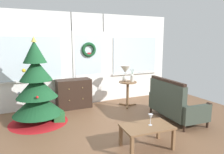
{
  "coord_description": "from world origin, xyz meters",
  "views": [
    {
      "loc": [
        -1.85,
        -3.59,
        1.79
      ],
      "look_at": [
        0.05,
        0.55,
        1.0
      ],
      "focal_mm": 33.41,
      "sensor_mm": 36.0,
      "label": 1
    }
  ],
  "objects_px": {
    "flower_vase": "(132,78)",
    "wine_glass": "(151,117)",
    "gift_box": "(59,117)",
    "christmas_tree": "(37,92)",
    "settee_sofa": "(173,104)",
    "table_lamp": "(125,71)",
    "side_table": "(128,89)",
    "dresser_cabinet": "(74,94)",
    "coffee_table": "(147,129)"
  },
  "relations": [
    {
      "from": "flower_vase",
      "to": "christmas_tree",
      "type": "bearing_deg",
      "value": -176.52
    },
    {
      "from": "settee_sofa",
      "to": "table_lamp",
      "type": "bearing_deg",
      "value": 110.45
    },
    {
      "from": "christmas_tree",
      "to": "settee_sofa",
      "type": "distance_m",
      "value": 3.05
    },
    {
      "from": "side_table",
      "to": "table_lamp",
      "type": "distance_m",
      "value": 0.49
    },
    {
      "from": "flower_vase",
      "to": "gift_box",
      "type": "bearing_deg",
      "value": -171.24
    },
    {
      "from": "dresser_cabinet",
      "to": "table_lamp",
      "type": "distance_m",
      "value": 1.51
    },
    {
      "from": "gift_box",
      "to": "wine_glass",
      "type": "bearing_deg",
      "value": -55.77
    },
    {
      "from": "side_table",
      "to": "wine_glass",
      "type": "xyz_separation_m",
      "value": [
        -0.75,
        -2.15,
        0.04
      ]
    },
    {
      "from": "side_table",
      "to": "wine_glass",
      "type": "height_order",
      "value": "side_table"
    },
    {
      "from": "wine_glass",
      "to": "dresser_cabinet",
      "type": "bearing_deg",
      "value": 103.51
    },
    {
      "from": "flower_vase",
      "to": "wine_glass",
      "type": "distance_m",
      "value": 2.27
    },
    {
      "from": "wine_glass",
      "to": "gift_box",
      "type": "distance_m",
      "value": 2.19
    },
    {
      "from": "coffee_table",
      "to": "gift_box",
      "type": "relative_size",
      "value": 3.7
    },
    {
      "from": "christmas_tree",
      "to": "wine_glass",
      "type": "bearing_deg",
      "value": -50.17
    },
    {
      "from": "settee_sofa",
      "to": "gift_box",
      "type": "xyz_separation_m",
      "value": [
        -2.41,
        0.95,
        -0.26
      ]
    },
    {
      "from": "settee_sofa",
      "to": "coffee_table",
      "type": "relative_size",
      "value": 1.61
    },
    {
      "from": "settee_sofa",
      "to": "flower_vase",
      "type": "xyz_separation_m",
      "value": [
        -0.35,
        1.27,
        0.44
      ]
    },
    {
      "from": "table_lamp",
      "to": "wine_glass",
      "type": "relative_size",
      "value": 2.26
    },
    {
      "from": "christmas_tree",
      "to": "table_lamp",
      "type": "relative_size",
      "value": 4.29
    },
    {
      "from": "table_lamp",
      "to": "wine_glass",
      "type": "distance_m",
      "value": 2.34
    },
    {
      "from": "settee_sofa",
      "to": "flower_vase",
      "type": "distance_m",
      "value": 1.39
    },
    {
      "from": "christmas_tree",
      "to": "flower_vase",
      "type": "distance_m",
      "value": 2.47
    },
    {
      "from": "side_table",
      "to": "table_lamp",
      "type": "bearing_deg",
      "value": 146.31
    },
    {
      "from": "flower_vase",
      "to": "coffee_table",
      "type": "bearing_deg",
      "value": -113.68
    },
    {
      "from": "wine_glass",
      "to": "gift_box",
      "type": "height_order",
      "value": "wine_glass"
    },
    {
      "from": "flower_vase",
      "to": "table_lamp",
      "type": "bearing_deg",
      "value": 147.99
    },
    {
      "from": "christmas_tree",
      "to": "dresser_cabinet",
      "type": "height_order",
      "value": "christmas_tree"
    },
    {
      "from": "christmas_tree",
      "to": "flower_vase",
      "type": "height_order",
      "value": "christmas_tree"
    },
    {
      "from": "christmas_tree",
      "to": "flower_vase",
      "type": "bearing_deg",
      "value": 3.48
    },
    {
      "from": "christmas_tree",
      "to": "settee_sofa",
      "type": "bearing_deg",
      "value": -21.66
    },
    {
      "from": "dresser_cabinet",
      "to": "flower_vase",
      "type": "relative_size",
      "value": 2.58
    },
    {
      "from": "flower_vase",
      "to": "gift_box",
      "type": "xyz_separation_m",
      "value": [
        -2.06,
        -0.32,
        -0.69
      ]
    },
    {
      "from": "christmas_tree",
      "to": "side_table",
      "type": "height_order",
      "value": "christmas_tree"
    },
    {
      "from": "coffee_table",
      "to": "gift_box",
      "type": "xyz_separation_m",
      "value": [
        -1.14,
        1.77,
        -0.22
      ]
    },
    {
      "from": "christmas_tree",
      "to": "dresser_cabinet",
      "type": "bearing_deg",
      "value": 35.31
    },
    {
      "from": "settee_sofa",
      "to": "gift_box",
      "type": "relative_size",
      "value": 5.94
    },
    {
      "from": "christmas_tree",
      "to": "gift_box",
      "type": "xyz_separation_m",
      "value": [
        0.41,
        -0.17,
        -0.58
      ]
    },
    {
      "from": "dresser_cabinet",
      "to": "flower_vase",
      "type": "height_order",
      "value": "flower_vase"
    },
    {
      "from": "settee_sofa",
      "to": "wine_glass",
      "type": "bearing_deg",
      "value": -145.6
    },
    {
      "from": "table_lamp",
      "to": "gift_box",
      "type": "bearing_deg",
      "value": -167.6
    },
    {
      "from": "flower_vase",
      "to": "wine_glass",
      "type": "bearing_deg",
      "value": -112.1
    },
    {
      "from": "side_table",
      "to": "flower_vase",
      "type": "xyz_separation_m",
      "value": [
        0.1,
        -0.06,
        0.32
      ]
    },
    {
      "from": "table_lamp",
      "to": "flower_vase",
      "type": "height_order",
      "value": "table_lamp"
    },
    {
      "from": "christmas_tree",
      "to": "flower_vase",
      "type": "relative_size",
      "value": 5.4
    },
    {
      "from": "dresser_cabinet",
      "to": "coffee_table",
      "type": "xyz_separation_m",
      "value": [
        0.57,
        -2.63,
        -0.06
      ]
    },
    {
      "from": "table_lamp",
      "to": "settee_sofa",
      "type": "bearing_deg",
      "value": -69.55
    },
    {
      "from": "dresser_cabinet",
      "to": "table_lamp",
      "type": "bearing_deg",
      "value": -18.69
    },
    {
      "from": "side_table",
      "to": "flower_vase",
      "type": "distance_m",
      "value": 0.34
    },
    {
      "from": "side_table",
      "to": "gift_box",
      "type": "bearing_deg",
      "value": -169.09
    },
    {
      "from": "dresser_cabinet",
      "to": "wine_glass",
      "type": "relative_size",
      "value": 4.63
    }
  ]
}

